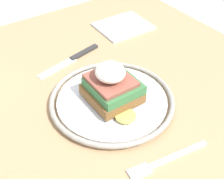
{
  "coord_description": "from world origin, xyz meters",
  "views": [
    {
      "loc": [
        -0.39,
        0.29,
        1.16
      ],
      "look_at": [
        -0.02,
        0.04,
        0.78
      ],
      "focal_mm": 50.0,
      "sensor_mm": 36.0,
      "label": 1
    }
  ],
  "objects": [
    {
      "name": "fork",
      "position": [
        -0.18,
        0.04,
        0.75
      ],
      "size": [
        0.04,
        0.15,
        0.0
      ],
      "color": "silver",
      "rests_on": "dining_table"
    },
    {
      "name": "napkin",
      "position": [
        0.21,
        -0.16,
        0.75
      ],
      "size": [
        0.12,
        0.14,
        0.01
      ],
      "primitive_type": "cube",
      "rotation": [
        0.0,
        0.0,
        -0.03
      ],
      "color": "silver",
      "rests_on": "dining_table"
    },
    {
      "name": "knife",
      "position": [
        0.15,
        0.02,
        0.75
      ],
      "size": [
        0.05,
        0.17,
        0.01
      ],
      "color": "#2D2D2D",
      "rests_on": "dining_table"
    },
    {
      "name": "plate",
      "position": [
        -0.02,
        0.04,
        0.75
      ],
      "size": [
        0.24,
        0.24,
        0.02
      ],
      "color": "silver",
      "rests_on": "dining_table"
    },
    {
      "name": "sandwich",
      "position": [
        -0.02,
        0.04,
        0.79
      ],
      "size": [
        0.12,
        0.09,
        0.08
      ],
      "color": "brown",
      "rests_on": "plate"
    },
    {
      "name": "dining_table",
      "position": [
        0.0,
        0.0,
        0.6
      ],
      "size": [
        0.81,
        0.71,
        0.74
      ],
      "color": "tan",
      "rests_on": "ground_plane"
    }
  ]
}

